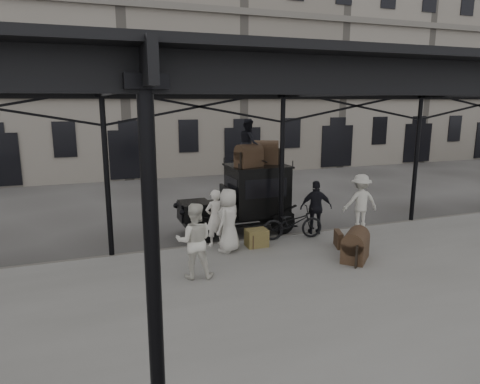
{
  "coord_description": "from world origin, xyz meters",
  "views": [
    {
      "loc": [
        -5.49,
        -9.41,
        4.2
      ],
      "look_at": [
        -1.47,
        1.6,
        1.7
      ],
      "focal_mm": 32.0,
      "sensor_mm": 36.0,
      "label": 1
    }
  ],
  "objects_px": {
    "taxi": "(248,195)",
    "steamer_trunk_platform": "(355,247)",
    "steamer_trunk_roof_near": "(249,157)",
    "porter_left": "(215,218)",
    "bicycle": "(292,223)",
    "porter_official": "(316,207)"
  },
  "relations": [
    {
      "from": "taxi",
      "to": "steamer_trunk_platform",
      "type": "relative_size",
      "value": 3.91
    },
    {
      "from": "steamer_trunk_roof_near",
      "to": "porter_left",
      "type": "bearing_deg",
      "value": -158.61
    },
    {
      "from": "taxi",
      "to": "porter_left",
      "type": "height_order",
      "value": "taxi"
    },
    {
      "from": "porter_left",
      "to": "steamer_trunk_roof_near",
      "type": "relative_size",
      "value": 2.0
    },
    {
      "from": "bicycle",
      "to": "steamer_trunk_platform",
      "type": "relative_size",
      "value": 1.98
    },
    {
      "from": "porter_official",
      "to": "bicycle",
      "type": "bearing_deg",
      "value": 31.29
    },
    {
      "from": "bicycle",
      "to": "steamer_trunk_platform",
      "type": "height_order",
      "value": "bicycle"
    },
    {
      "from": "steamer_trunk_platform",
      "to": "steamer_trunk_roof_near",
      "type": "bearing_deg",
      "value": 70.22
    },
    {
      "from": "porter_official",
      "to": "steamer_trunk_roof_near",
      "type": "xyz_separation_m",
      "value": [
        -1.78,
        1.17,
        1.49
      ]
    },
    {
      "from": "taxi",
      "to": "porter_official",
      "type": "relative_size",
      "value": 2.18
    },
    {
      "from": "taxi",
      "to": "steamer_trunk_platform",
      "type": "xyz_separation_m",
      "value": [
        1.52,
        -3.77,
        -0.71
      ]
    },
    {
      "from": "steamer_trunk_platform",
      "to": "bicycle",
      "type": "bearing_deg",
      "value": 64.63
    },
    {
      "from": "taxi",
      "to": "bicycle",
      "type": "height_order",
      "value": "taxi"
    },
    {
      "from": "bicycle",
      "to": "porter_official",
      "type": "bearing_deg",
      "value": -69.33
    },
    {
      "from": "porter_official",
      "to": "steamer_trunk_platform",
      "type": "xyz_separation_m",
      "value": [
        -0.18,
        -2.36,
        -0.49
      ]
    },
    {
      "from": "taxi",
      "to": "steamer_trunk_roof_near",
      "type": "bearing_deg",
      "value": -108.07
    },
    {
      "from": "porter_official",
      "to": "steamer_trunk_platform",
      "type": "height_order",
      "value": "porter_official"
    },
    {
      "from": "porter_left",
      "to": "porter_official",
      "type": "xyz_separation_m",
      "value": [
        3.26,
        -0.0,
        0.02
      ]
    },
    {
      "from": "bicycle",
      "to": "steamer_trunk_roof_near",
      "type": "xyz_separation_m",
      "value": [
        -0.87,
        1.38,
        1.84
      ]
    },
    {
      "from": "porter_left",
      "to": "steamer_trunk_roof_near",
      "type": "xyz_separation_m",
      "value": [
        1.48,
        1.17,
        1.51
      ]
    },
    {
      "from": "taxi",
      "to": "steamer_trunk_roof_near",
      "type": "relative_size",
      "value": 4.49
    },
    {
      "from": "bicycle",
      "to": "steamer_trunk_platform",
      "type": "distance_m",
      "value": 2.27
    }
  ]
}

